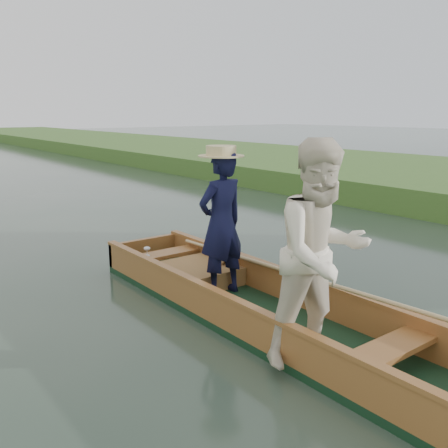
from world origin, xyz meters
TOP-DOWN VIEW (x-y plane):
  - ground at (0.00, 0.00)m, footprint 120.00×120.00m
  - punt at (-0.12, -0.30)m, footprint 1.38×5.00m

SIDE VIEW (x-z plane):
  - ground at x=0.00m, z-range 0.00..0.00m
  - punt at x=-0.12m, z-range -0.29..1.70m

